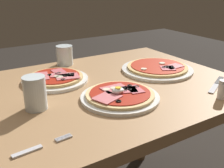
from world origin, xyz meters
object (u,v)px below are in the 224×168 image
fork (38,147)px  water_glass_far (65,56)px  pizza_across_left (157,68)px  salt_shaker (222,90)px  pizza_foreground (120,96)px  water_glass_near (35,95)px  knife (217,83)px  pizza_across_right (56,78)px  dining_table (106,114)px

fork → water_glass_far: bearing=61.6°
pizza_across_left → salt_shaker: (-0.01, -0.35, 0.02)m
pizza_foreground → water_glass_near: water_glass_near is taller
pizza_foreground → pizza_across_left: pizza_foreground is taller
water_glass_far → knife: water_glass_far is taller
pizza_across_right → water_glass_far: size_ratio=2.87×
water_glass_near → water_glass_far: (0.27, 0.39, -0.01)m
dining_table → water_glass_far: 0.38m
water_glass_near → fork: water_glass_near is taller
dining_table → water_glass_near: size_ratio=9.59×
pizza_across_left → salt_shaker: bearing=-92.2°
pizza_foreground → fork: pizza_foreground is taller
pizza_foreground → pizza_across_left: size_ratio=0.86×
dining_table → water_glass_near: (-0.30, -0.06, 0.17)m
pizza_foreground → salt_shaker: size_ratio=4.08×
fork → knife: size_ratio=0.86×
knife → pizza_foreground: bearing=167.8°
pizza_across_right → water_glass_near: bearing=-125.2°
dining_table → knife: knife is taller
water_glass_near → dining_table: bearing=11.3°
knife → salt_shaker: bearing=-136.6°
pizza_across_left → knife: 0.27m
dining_table → fork: bearing=-142.5°
fork → salt_shaker: (0.63, -0.05, 0.03)m
pizza_across_right → knife: (0.53, -0.37, -0.01)m
dining_table → knife: bearing=-31.1°
dining_table → pizza_foreground: pizza_foreground is taller
dining_table → pizza_across_right: pizza_across_right is taller
pizza_across_left → knife: pizza_across_left is taller
pizza_across_left → knife: bearing=-70.5°
fork → salt_shaker: bearing=-4.3°
fork → knife: 0.74m
water_glass_near → water_glass_far: size_ratio=1.18×
pizza_across_left → salt_shaker: salt_shaker is taller
salt_shaker → dining_table: bearing=130.1°
salt_shaker → water_glass_near: bearing=155.0°
pizza_across_right → pizza_foreground: bearing=-66.3°
pizza_across_right → fork: bearing=-116.3°
fork → pizza_foreground: bearing=22.4°
dining_table → fork: (-0.36, -0.28, 0.13)m
pizza_foreground → pizza_across_right: bearing=113.7°
pizza_across_left → fork: bearing=-154.9°
salt_shaker → fork: bearing=175.7°
fork → dining_table: bearing=37.5°
pizza_across_left → pizza_across_right: same height
pizza_foreground → water_glass_far: bearing=90.2°
pizza_across_left → knife: size_ratio=1.74×
water_glass_far → dining_table: bearing=-84.9°
pizza_across_left → pizza_foreground: bearing=-152.1°
water_glass_near → fork: (-0.06, -0.22, -0.04)m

